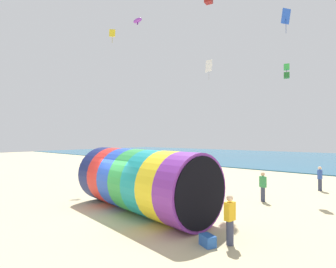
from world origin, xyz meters
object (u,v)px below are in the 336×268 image
object	(u,v)px
kite_purple_parafoil	(138,21)
bystander_near_water	(320,178)
kite_blue_diamond	(286,17)
kite_yellow_diamond	(112,33)
kite_handler	(230,219)
giant_inflatable_tube	(141,180)
cooler_box	(208,241)
bystander_mid_beach	(263,187)
kite_green_box	(287,71)
kite_white_diamond	(209,66)

from	to	relation	value
kite_purple_parafoil	bystander_near_water	world-z (taller)	kite_purple_parafoil
kite_blue_diamond	kite_yellow_diamond	bearing A→B (deg)	-146.88
kite_handler	giant_inflatable_tube	bearing A→B (deg)	171.72
kite_handler	cooler_box	bearing A→B (deg)	-132.12
bystander_near_water	bystander_mid_beach	xyz separation A→B (m)	(-1.77, -5.41, 0.00)
kite_handler	kite_green_box	distance (m)	12.57
kite_yellow_diamond	bystander_near_water	xyz separation A→B (m)	(14.56, 6.08, -11.75)
kite_white_diamond	bystander_mid_beach	world-z (taller)	kite_white_diamond
kite_handler	kite_blue_diamond	world-z (taller)	kite_blue_diamond
kite_handler	kite_white_diamond	xyz separation A→B (m)	(-10.67, 15.80, 10.31)
bystander_mid_beach	kite_white_diamond	bearing A→B (deg)	135.06
kite_yellow_diamond	kite_white_diamond	world-z (taller)	kite_yellow_diamond
kite_blue_diamond	cooler_box	xyz separation A→B (m)	(1.73, -14.25, -12.95)
kite_blue_diamond	kite_green_box	bearing A→B (deg)	-73.20
giant_inflatable_tube	cooler_box	bearing A→B (deg)	-15.95
kite_purple_parafoil	bystander_mid_beach	bearing A→B (deg)	-4.00
bystander_near_water	kite_white_diamond	bearing A→B (deg)	160.82
giant_inflatable_tube	kite_white_diamond	distance (m)	18.75
kite_yellow_diamond	cooler_box	xyz separation A→B (m)	(13.69, -6.45, -12.40)
bystander_near_water	bystander_mid_beach	bearing A→B (deg)	-108.13
kite_yellow_diamond	bystander_mid_beach	distance (m)	17.38
kite_green_box	bystander_mid_beach	xyz separation A→B (m)	(-0.19, -3.73, -7.14)
kite_handler	kite_blue_diamond	bearing A→B (deg)	99.30
bystander_mid_beach	cooler_box	world-z (taller)	bystander_mid_beach
kite_green_box	giant_inflatable_tube	bearing A→B (deg)	-111.97
kite_handler	kite_blue_diamond	size ratio (longest dim) A/B	0.87
bystander_near_water	cooler_box	bearing A→B (deg)	-93.99
bystander_mid_beach	kite_blue_diamond	bearing A→B (deg)	96.68
giant_inflatable_tube	bystander_near_water	distance (m)	12.49
kite_purple_parafoil	kite_white_diamond	bearing A→B (deg)	77.44
kite_green_box	kite_yellow_diamond	world-z (taller)	kite_yellow_diamond
kite_yellow_diamond	bystander_near_water	world-z (taller)	kite_yellow_diamond
cooler_box	bystander_mid_beach	bearing A→B (deg)	97.18
kite_green_box	kite_purple_parafoil	distance (m)	13.05
kite_blue_diamond	kite_handler	bearing A→B (deg)	-80.70
bystander_near_water	cooler_box	world-z (taller)	bystander_near_water
kite_green_box	cooler_box	xyz separation A→B (m)	(0.70, -10.85, -7.79)
kite_purple_parafoil	kite_yellow_diamond	size ratio (longest dim) A/B	0.89
bystander_near_water	bystander_mid_beach	world-z (taller)	bystander_mid_beach
kite_blue_diamond	cooler_box	size ratio (longest dim) A/B	3.68
kite_white_diamond	bystander_mid_beach	size ratio (longest dim) A/B	1.32
giant_inflatable_tube	kite_white_diamond	bearing A→B (deg)	110.41
kite_purple_parafoil	kite_yellow_diamond	bearing A→B (deg)	-138.51
kite_handler	bystander_near_water	world-z (taller)	kite_handler
kite_handler	bystander_near_water	xyz separation A→B (m)	(0.36, 11.97, -0.02)
kite_white_diamond	cooler_box	size ratio (longest dim) A/B	4.15
kite_handler	cooler_box	distance (m)	1.01
kite_handler	cooler_box	size ratio (longest dim) A/B	3.19
kite_white_diamond	giant_inflatable_tube	bearing A→B (deg)	-69.59
kite_handler	kite_green_box	bearing A→B (deg)	96.74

